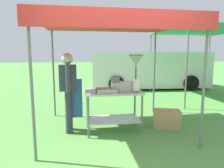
% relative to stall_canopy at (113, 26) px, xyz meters
% --- Properties ---
extents(ground_plane, '(70.00, 70.00, 0.00)m').
position_rel_stall_canopy_xyz_m(ground_plane, '(-0.01, 4.62, -2.15)').
color(ground_plane, '#519342').
extents(stall_canopy, '(2.87, 2.45, 2.22)m').
position_rel_stall_canopy_xyz_m(stall_canopy, '(0.00, 0.00, 0.00)').
color(stall_canopy, slate).
rests_on(stall_canopy, ground).
extents(donut_cart, '(1.14, 0.64, 0.85)m').
position_rel_stall_canopy_xyz_m(donut_cart, '(0.00, -0.10, -1.53)').
color(donut_cart, '#B7B7BC').
rests_on(donut_cart, ground).
extents(donut_tray, '(0.43, 0.33, 0.07)m').
position_rel_stall_canopy_xyz_m(donut_tray, '(-0.15, -0.16, -1.27)').
color(donut_tray, '#B7B7BC').
rests_on(donut_tray, donut_cart).
extents(donut_fryer, '(0.64, 0.28, 0.74)m').
position_rel_stall_canopy_xyz_m(donut_fryer, '(0.32, -0.05, -1.01)').
color(donut_fryer, '#B7B7BC').
rests_on(donut_fryer, donut_cart).
extents(menu_sign, '(0.13, 0.05, 0.26)m').
position_rel_stall_canopy_xyz_m(menu_sign, '(0.44, -0.26, -1.19)').
color(menu_sign, black).
rests_on(menu_sign, donut_cart).
extents(vendor, '(0.46, 0.54, 1.61)m').
position_rel_stall_canopy_xyz_m(vendor, '(-0.90, 0.05, -1.24)').
color(vendor, '#2D3347').
rests_on(vendor, ground).
extents(supply_crate, '(0.62, 0.45, 0.39)m').
position_rel_stall_canopy_xyz_m(supply_crate, '(1.18, -0.06, -1.95)').
color(supply_crate, tan).
rests_on(supply_crate, ground).
extents(van_white, '(5.48, 2.35, 1.69)m').
position_rel_stall_canopy_xyz_m(van_white, '(2.55, 5.18, -1.27)').
color(van_white, white).
rests_on(van_white, ground).
extents(neighbour_tent, '(2.97, 3.26, 2.47)m').
position_rel_stall_canopy_xyz_m(neighbour_tent, '(3.73, 2.77, 0.25)').
color(neighbour_tent, slate).
rests_on(neighbour_tent, ground).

